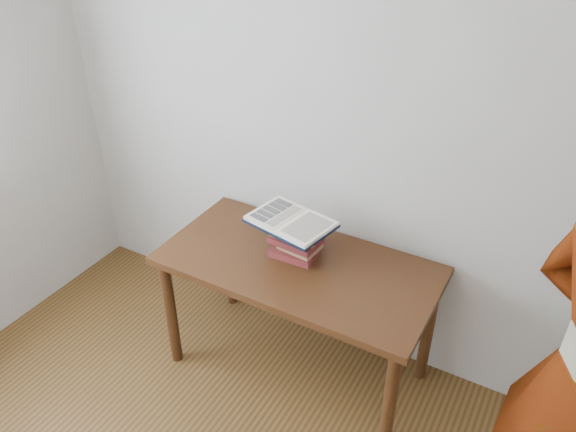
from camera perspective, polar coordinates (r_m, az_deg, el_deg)
The scene contains 4 objects.
room_shell at distance 1.40m, azimuth -26.89°, elevation -4.55°, with size 3.54×3.54×2.62m.
desk at distance 2.80m, azimuth 0.98°, elevation -6.35°, with size 1.35×0.68×0.72m.
book_stack at distance 2.74m, azimuth 0.92°, elevation -2.29°, with size 0.26×0.20×0.19m.
open_book at distance 2.67m, azimuth 0.30°, elevation -0.57°, with size 0.43×0.34×0.03m.
Camera 1 is at (0.96, -0.54, 2.39)m, focal length 35.00 mm.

